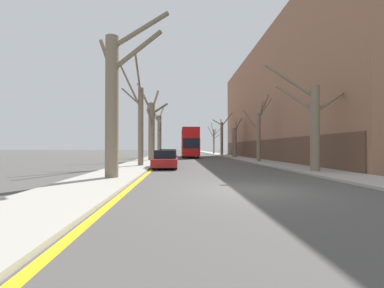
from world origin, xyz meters
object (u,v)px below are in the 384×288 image
(street_tree_right_0, at_px, (313,123))
(street_tree_right_3, at_px, (222,137))
(street_tree_right_2, at_px, (235,140))
(street_tree_left_0, at_px, (114,99))
(street_tree_left_1, at_px, (140,121))
(street_tree_left_2, at_px, (152,126))
(double_decker_bus, at_px, (190,142))
(street_tree_left_3, at_px, (159,133))
(street_tree_right_1, at_px, (259,133))
(parked_car_1, at_px, (168,157))
(parked_car_0, at_px, (165,160))
(street_tree_right_4, at_px, (214,139))

(street_tree_right_0, bearing_deg, street_tree_right_3, 90.06)
(street_tree_right_3, bearing_deg, street_tree_right_2, -89.20)
(street_tree_left_0, bearing_deg, street_tree_left_1, 90.22)
(street_tree_left_2, bearing_deg, double_decker_bus, 64.90)
(street_tree_right_2, relative_size, double_decker_bus, 0.56)
(street_tree_left_3, xyz_separation_m, street_tree_right_2, (11.54, -1.41, -1.06))
(street_tree_right_1, bearing_deg, double_decker_bus, 115.42)
(street_tree_left_1, relative_size, parked_car_1, 2.20)
(street_tree_left_3, relative_size, street_tree_right_1, 1.24)
(street_tree_right_2, xyz_separation_m, parked_car_1, (-9.52, -13.70, -2.11))
(street_tree_left_0, relative_size, street_tree_right_3, 1.02)
(street_tree_right_0, height_order, parked_car_0, street_tree_right_0)
(street_tree_left_1, bearing_deg, parked_car_1, 59.08)
(street_tree_left_0, bearing_deg, street_tree_right_0, 13.88)
(street_tree_left_0, distance_m, double_decker_bus, 28.55)
(street_tree_right_3, bearing_deg, parked_car_1, -110.93)
(street_tree_right_1, bearing_deg, street_tree_right_0, -90.38)
(street_tree_left_0, xyz_separation_m, street_tree_right_0, (11.56, 2.86, -0.83))
(street_tree_right_1, height_order, parked_car_0, street_tree_right_1)
(street_tree_right_1, bearing_deg, parked_car_0, -143.49)
(street_tree_left_0, height_order, street_tree_left_2, street_tree_left_2)
(street_tree_left_2, height_order, double_decker_bus, street_tree_left_2)
(street_tree_left_1, height_order, street_tree_right_3, street_tree_left_1)
(street_tree_right_0, bearing_deg, street_tree_right_2, 89.72)
(street_tree_left_0, xyz_separation_m, street_tree_left_1, (-0.03, 8.38, -0.20))
(street_tree_right_4, bearing_deg, street_tree_right_2, -89.86)
(street_tree_right_3, distance_m, street_tree_right_4, 11.79)
(street_tree_left_2, bearing_deg, street_tree_right_0, -51.77)
(street_tree_right_2, bearing_deg, street_tree_right_3, 90.80)
(street_tree_left_0, relative_size, street_tree_left_2, 0.92)
(street_tree_left_3, relative_size, double_decker_bus, 0.77)
(street_tree_right_0, relative_size, street_tree_right_2, 1.11)
(street_tree_left_3, height_order, parked_car_1, street_tree_left_3)
(street_tree_right_2, bearing_deg, street_tree_left_1, -123.99)
(street_tree_left_2, bearing_deg, street_tree_left_1, -89.99)
(street_tree_right_0, xyz_separation_m, street_tree_right_1, (0.07, 11.03, 0.02))
(street_tree_left_3, relative_size, street_tree_right_2, 1.36)
(street_tree_right_0, relative_size, double_decker_bus, 0.62)
(street_tree_right_3, bearing_deg, street_tree_left_3, -140.52)
(street_tree_right_0, distance_m, parked_car_0, 10.52)
(street_tree_left_3, distance_m, double_decker_bus, 5.01)
(street_tree_left_0, height_order, street_tree_right_1, street_tree_left_0)
(street_tree_left_1, distance_m, street_tree_right_3, 30.44)
(street_tree_left_2, distance_m, street_tree_left_3, 9.59)
(street_tree_left_0, bearing_deg, street_tree_right_3, 72.49)
(street_tree_left_1, xyz_separation_m, street_tree_right_2, (11.71, 17.36, -0.98))
(street_tree_right_2, xyz_separation_m, street_tree_right_4, (-0.05, 22.58, 0.71))
(parked_car_0, bearing_deg, street_tree_right_1, 36.51)
(street_tree_left_2, xyz_separation_m, parked_car_0, (2.19, -10.71, -3.41))
(street_tree_left_2, bearing_deg, street_tree_left_0, -89.89)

